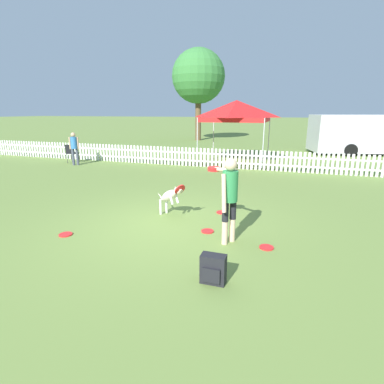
{
  "coord_description": "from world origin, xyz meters",
  "views": [
    {
      "loc": [
        2.39,
        -5.56,
        2.37
      ],
      "look_at": [
        0.51,
        0.09,
        0.75
      ],
      "focal_mm": 28.0,
      "sensor_mm": 36.0,
      "label": 1
    }
  ],
  "objects_px": {
    "folding_chair_blue_left": "(71,152)",
    "equipment_trailer": "(355,133)",
    "spectator_standing": "(74,146)",
    "frisbee_midfield": "(222,212)",
    "frisbee_far_scatter": "(207,231)",
    "frisbee_near_dog": "(266,247)",
    "leaping_dog": "(170,195)",
    "backpack_on_grass": "(213,269)",
    "canopy_tent_main": "(236,111)",
    "tree_left_grove": "(198,77)",
    "handler_person": "(228,191)",
    "frisbee_near_handler": "(66,234)"
  },
  "relations": [
    {
      "from": "canopy_tent_main",
      "to": "folding_chair_blue_left",
      "type": "bearing_deg",
      "value": -157.57
    },
    {
      "from": "handler_person",
      "to": "folding_chair_blue_left",
      "type": "height_order",
      "value": "handler_person"
    },
    {
      "from": "frisbee_midfield",
      "to": "folding_chair_blue_left",
      "type": "bearing_deg",
      "value": 149.91
    },
    {
      "from": "folding_chair_blue_left",
      "to": "spectator_standing",
      "type": "xyz_separation_m",
      "value": [
        0.59,
        -0.47,
        0.35
      ]
    },
    {
      "from": "spectator_standing",
      "to": "equipment_trailer",
      "type": "distance_m",
      "value": 14.93
    },
    {
      "from": "canopy_tent_main",
      "to": "frisbee_midfield",
      "type": "bearing_deg",
      "value": -81.59
    },
    {
      "from": "folding_chair_blue_left",
      "to": "equipment_trailer",
      "type": "relative_size",
      "value": 0.16
    },
    {
      "from": "leaping_dog",
      "to": "frisbee_near_handler",
      "type": "xyz_separation_m",
      "value": [
        -1.57,
        -1.64,
        -0.5
      ]
    },
    {
      "from": "frisbee_midfield",
      "to": "tree_left_grove",
      "type": "height_order",
      "value": "tree_left_grove"
    },
    {
      "from": "frisbee_near_dog",
      "to": "frisbee_near_handler",
      "type": "bearing_deg",
      "value": -170.17
    },
    {
      "from": "folding_chair_blue_left",
      "to": "equipment_trailer",
      "type": "distance_m",
      "value": 15.2
    },
    {
      "from": "backpack_on_grass",
      "to": "equipment_trailer",
      "type": "bearing_deg",
      "value": 74.81
    },
    {
      "from": "frisbee_near_handler",
      "to": "folding_chair_blue_left",
      "type": "distance_m",
      "value": 9.16
    },
    {
      "from": "handler_person",
      "to": "spectator_standing",
      "type": "height_order",
      "value": "handler_person"
    },
    {
      "from": "backpack_on_grass",
      "to": "spectator_standing",
      "type": "bearing_deg",
      "value": 138.43
    },
    {
      "from": "backpack_on_grass",
      "to": "canopy_tent_main",
      "type": "bearing_deg",
      "value": 99.01
    },
    {
      "from": "spectator_standing",
      "to": "tree_left_grove",
      "type": "distance_m",
      "value": 14.03
    },
    {
      "from": "spectator_standing",
      "to": "canopy_tent_main",
      "type": "bearing_deg",
      "value": 178.83
    },
    {
      "from": "folding_chair_blue_left",
      "to": "leaping_dog",
      "type": "bearing_deg",
      "value": 135.32
    },
    {
      "from": "equipment_trailer",
      "to": "spectator_standing",
      "type": "bearing_deg",
      "value": -160.25
    },
    {
      "from": "tree_left_grove",
      "to": "backpack_on_grass",
      "type": "bearing_deg",
      "value": -72.13
    },
    {
      "from": "frisbee_near_dog",
      "to": "canopy_tent_main",
      "type": "distance_m",
      "value": 10.01
    },
    {
      "from": "frisbee_far_scatter",
      "to": "spectator_standing",
      "type": "bearing_deg",
      "value": 144.11
    },
    {
      "from": "folding_chair_blue_left",
      "to": "equipment_trailer",
      "type": "xyz_separation_m",
      "value": [
        13.12,
        7.64,
        0.63
      ]
    },
    {
      "from": "handler_person",
      "to": "tree_left_grove",
      "type": "distance_m",
      "value": 20.73
    },
    {
      "from": "canopy_tent_main",
      "to": "tree_left_grove",
      "type": "bearing_deg",
      "value": 116.66
    },
    {
      "from": "backpack_on_grass",
      "to": "folding_chair_blue_left",
      "type": "distance_m",
      "value": 11.88
    },
    {
      "from": "frisbee_near_handler",
      "to": "canopy_tent_main",
      "type": "relative_size",
      "value": 0.09
    },
    {
      "from": "leaping_dog",
      "to": "tree_left_grove",
      "type": "relative_size",
      "value": 0.13
    },
    {
      "from": "frisbee_near_dog",
      "to": "frisbee_midfield",
      "type": "height_order",
      "value": "same"
    },
    {
      "from": "frisbee_near_dog",
      "to": "folding_chair_blue_left",
      "type": "xyz_separation_m",
      "value": [
        -9.54,
        6.47,
        0.51
      ]
    },
    {
      "from": "frisbee_near_handler",
      "to": "folding_chair_blue_left",
      "type": "relative_size",
      "value": 0.29
    },
    {
      "from": "frisbee_near_dog",
      "to": "backpack_on_grass",
      "type": "relative_size",
      "value": 0.6
    },
    {
      "from": "equipment_trailer",
      "to": "tree_left_grove",
      "type": "height_order",
      "value": "tree_left_grove"
    },
    {
      "from": "frisbee_near_dog",
      "to": "tree_left_grove",
      "type": "height_order",
      "value": "tree_left_grove"
    },
    {
      "from": "canopy_tent_main",
      "to": "equipment_trailer",
      "type": "xyz_separation_m",
      "value": [
        5.92,
        4.67,
        -1.22
      ]
    },
    {
      "from": "leaping_dog",
      "to": "backpack_on_grass",
      "type": "bearing_deg",
      "value": 66.21
    },
    {
      "from": "frisbee_midfield",
      "to": "frisbee_far_scatter",
      "type": "xyz_separation_m",
      "value": [
        -0.01,
        -1.24,
        0.0
      ]
    },
    {
      "from": "frisbee_near_handler",
      "to": "handler_person",
      "type": "bearing_deg",
      "value": 13.12
    },
    {
      "from": "handler_person",
      "to": "folding_chair_blue_left",
      "type": "relative_size",
      "value": 1.82
    },
    {
      "from": "leaping_dog",
      "to": "tree_left_grove",
      "type": "height_order",
      "value": "tree_left_grove"
    },
    {
      "from": "folding_chair_blue_left",
      "to": "canopy_tent_main",
      "type": "height_order",
      "value": "canopy_tent_main"
    },
    {
      "from": "frisbee_near_dog",
      "to": "handler_person",
      "type": "bearing_deg",
      "value": 175.53
    },
    {
      "from": "spectator_standing",
      "to": "tree_left_grove",
      "type": "xyz_separation_m",
      "value": [
        1.66,
        13.3,
        4.16
      ]
    },
    {
      "from": "frisbee_near_dog",
      "to": "spectator_standing",
      "type": "relative_size",
      "value": 0.18
    },
    {
      "from": "frisbee_far_scatter",
      "to": "canopy_tent_main",
      "type": "xyz_separation_m",
      "value": [
        -1.14,
        9.05,
        2.36
      ]
    },
    {
      "from": "backpack_on_grass",
      "to": "tree_left_grove",
      "type": "relative_size",
      "value": 0.06
    },
    {
      "from": "frisbee_midfield",
      "to": "handler_person",
      "type": "bearing_deg",
      "value": -73.8
    },
    {
      "from": "frisbee_far_scatter",
      "to": "backpack_on_grass",
      "type": "bearing_deg",
      "value": -72.06
    },
    {
      "from": "frisbee_midfield",
      "to": "equipment_trailer",
      "type": "relative_size",
      "value": 0.05
    }
  ]
}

